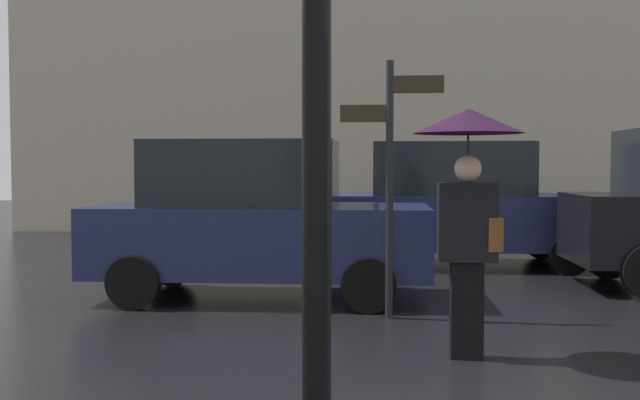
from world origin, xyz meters
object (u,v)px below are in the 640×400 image
(parked_car_distant, at_px, (459,204))
(street_signpost, at_px, (390,162))
(parked_car_left, at_px, (256,220))
(pedestrian_with_umbrella, at_px, (469,173))

(parked_car_distant, relative_size, street_signpost, 1.64)
(parked_car_left, height_order, street_signpost, street_signpost)
(pedestrian_with_umbrella, relative_size, parked_car_distant, 0.47)
(parked_car_left, relative_size, parked_car_distant, 0.91)
(pedestrian_with_umbrella, height_order, parked_car_distant, pedestrian_with_umbrella)
(street_signpost, bearing_deg, pedestrian_with_umbrella, -68.53)
(parked_car_left, xyz_separation_m, parked_car_distant, (2.79, 3.11, 0.03))
(street_signpost, bearing_deg, parked_car_left, 145.74)
(pedestrian_with_umbrella, bearing_deg, parked_car_distant, 177.14)
(parked_car_left, xyz_separation_m, street_signpost, (1.60, -1.09, 0.70))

